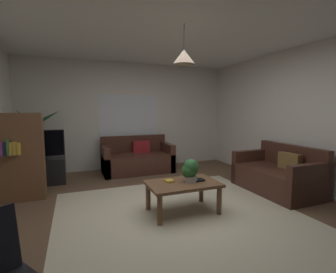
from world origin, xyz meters
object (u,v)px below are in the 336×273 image
object	(u,v)px
remote_on_table_0	(197,179)
tv_stand	(41,172)
couch_under_window	(137,160)
bookshelf_corner	(19,157)
couch_right_side	(277,176)
tv	(39,144)
potted_palm_corner	(38,149)
potted_plant_on_table	(191,169)
pendant_lamp	(184,57)
remote_on_table_1	(200,181)
coffee_table	(183,187)
book_on_table_0	(169,181)

from	to	relation	value
remote_on_table_0	tv_stand	size ratio (longest dim) A/B	0.18
couch_under_window	bookshelf_corner	bearing A→B (deg)	-153.10
couch_right_side	tv	bearing A→B (deg)	-116.39
couch_under_window	potted_palm_corner	world-z (taller)	potted_palm_corner
potted_plant_on_table	pendant_lamp	size ratio (longest dim) A/B	0.62
remote_on_table_1	pendant_lamp	xyz separation A→B (m)	(-0.24, 0.04, 1.70)
couch_under_window	tv	xyz separation A→B (m)	(-1.99, -0.29, 0.51)
tv_stand	potted_palm_corner	distance (m)	0.58
couch_under_window	bookshelf_corner	xyz separation A→B (m)	(-2.18, -1.10, 0.43)
tv	potted_palm_corner	bearing A→B (deg)	100.15
coffee_table	pendant_lamp	bearing A→B (deg)	45.00
couch_under_window	remote_on_table_1	world-z (taller)	couch_under_window
coffee_table	book_on_table_0	distance (m)	0.21
book_on_table_0	tv_stand	size ratio (longest dim) A/B	0.13
couch_under_window	coffee_table	world-z (taller)	couch_under_window
remote_on_table_0	tv	bearing A→B (deg)	-118.48
couch_right_side	potted_palm_corner	world-z (taller)	potted_palm_corner
bookshelf_corner	pendant_lamp	world-z (taller)	pendant_lamp
book_on_table_0	tv	xyz separation A→B (m)	(-1.86, 2.06, 0.34)
couch_right_side	pendant_lamp	distance (m)	2.70
couch_right_side	couch_under_window	bearing A→B (deg)	-138.85
potted_palm_corner	couch_under_window	bearing A→B (deg)	-4.23
couch_under_window	potted_plant_on_table	world-z (taller)	couch_under_window
coffee_table	tv	size ratio (longest dim) A/B	1.09
couch_under_window	tv_stand	size ratio (longest dim) A/B	1.76
tv	pendant_lamp	distance (m)	3.26
tv_stand	couch_under_window	bearing A→B (deg)	7.71
potted_plant_on_table	tv_stand	size ratio (longest dim) A/B	0.36
remote_on_table_0	bookshelf_corner	bearing A→B (deg)	-103.46
pendant_lamp	couch_right_side	bearing A→B (deg)	5.58
tv	potted_plant_on_table	bearing A→B (deg)	-45.01
couch_under_window	remote_on_table_1	size ratio (longest dim) A/B	9.88
couch_under_window	potted_plant_on_table	size ratio (longest dim) A/B	4.88
couch_right_side	pendant_lamp	xyz separation A→B (m)	(-1.93, -0.19, 1.87)
remote_on_table_0	tv_stand	xyz separation A→B (m)	(-2.29, 2.13, -0.19)
couch_under_window	pendant_lamp	distance (m)	3.08
couch_right_side	tv_stand	xyz separation A→B (m)	(-3.96, 1.99, -0.03)
remote_on_table_0	potted_plant_on_table	xyz separation A→B (m)	(-0.13, -0.05, 0.17)
book_on_table_0	tv_stand	bearing A→B (deg)	131.82
book_on_table_0	pendant_lamp	bearing A→B (deg)	-28.79
couch_right_side	remote_on_table_1	distance (m)	1.71
couch_under_window	coffee_table	size ratio (longest dim) A/B	1.59
tv_stand	remote_on_table_0	bearing A→B (deg)	-42.96
book_on_table_0	tv	distance (m)	2.80
coffee_table	remote_on_table_0	distance (m)	0.27
potted_plant_on_table	coffee_table	bearing A→B (deg)	-178.75
couch_under_window	remote_on_table_1	bearing A→B (deg)	-83.44
potted_palm_corner	bookshelf_corner	bearing A→B (deg)	-94.80
remote_on_table_0	remote_on_table_1	bearing A→B (deg)	8.83
couch_under_window	tv_stand	bearing A→B (deg)	-172.29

